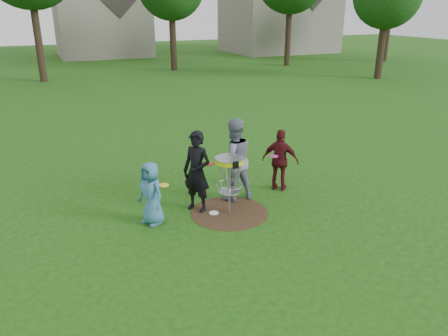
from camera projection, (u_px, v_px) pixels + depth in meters
name	position (u px, v px, depth m)	size (l,w,h in m)	color
ground	(229.00, 213.00, 10.08)	(100.00, 100.00, 0.00)	#19470F
dirt_patch	(229.00, 212.00, 10.08)	(1.80, 1.80, 0.01)	#47331E
player_blue	(151.00, 193.00, 9.37)	(0.69, 0.45, 1.41)	teal
player_black	(197.00, 172.00, 9.90)	(0.69, 0.45, 1.90)	black
player_grey	(233.00, 160.00, 10.47)	(0.99, 0.77, 2.03)	slate
player_maroon	(280.00, 160.00, 11.08)	(0.94, 0.39, 1.60)	#4F1217
disc_on_grass	(214.00, 213.00, 10.04)	(0.22, 0.22, 0.02)	white
disc_golf_basket	(229.00, 172.00, 9.72)	(0.66, 0.67, 1.38)	#9EA0A5
held_discs	(222.00, 164.00, 10.03)	(3.17, 0.64, 0.40)	yellow
house_row	(125.00, 9.00, 38.77)	(44.50, 10.65, 11.62)	gray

